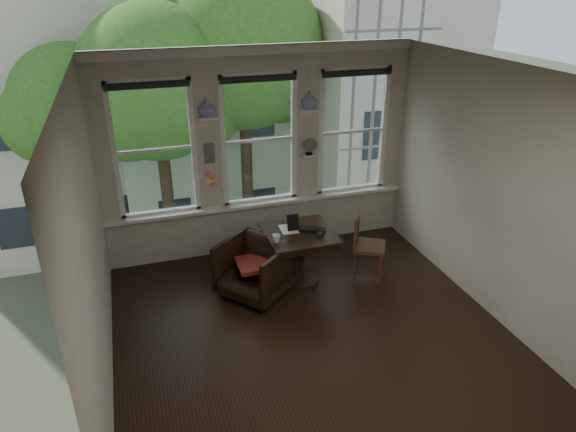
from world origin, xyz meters
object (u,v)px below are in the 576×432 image
object	(u,v)px
armchair_left	(255,269)
side_chair_right	(370,246)
table	(299,257)
mug	(276,238)
laptop	(313,231)

from	to	relation	value
armchair_left	side_chair_right	world-z (taller)	side_chair_right
table	armchair_left	world-z (taller)	armchair_left
mug	armchair_left	bearing A→B (deg)	170.94
side_chair_right	mug	size ratio (longest dim) A/B	8.51
table	side_chair_right	world-z (taller)	side_chair_right
table	side_chair_right	distance (m)	0.99
table	armchair_left	xyz separation A→B (m)	(-0.65, -0.12, 0.01)
side_chair_right	laptop	world-z (taller)	side_chair_right
laptop	mug	xyz separation A→B (m)	(-0.54, -0.12, 0.04)
table	side_chair_right	bearing A→B (deg)	-8.90
laptop	side_chair_right	bearing A→B (deg)	18.59
table	side_chair_right	xyz separation A→B (m)	(0.97, -0.15, 0.09)
side_chair_right	mug	xyz separation A→B (m)	(-1.34, -0.01, 0.34)
laptop	armchair_left	bearing A→B (deg)	-148.72
laptop	mug	distance (m)	0.56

